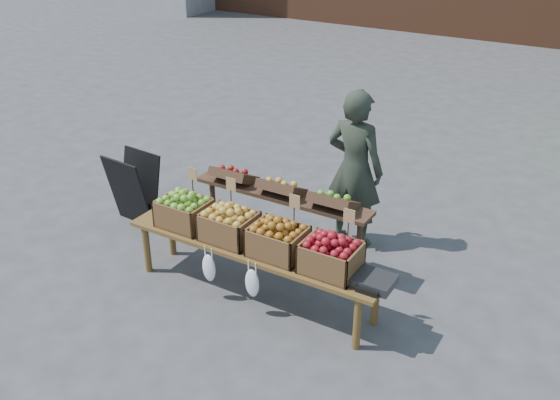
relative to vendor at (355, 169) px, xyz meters
The scene contains 10 objects.
ground 2.08m from the vendor, 91.85° to the right, with size 80.00×80.00×0.00m, color #444447.
vendor is the anchor object (origin of this frame).
chalkboard_sign 2.63m from the vendor, 159.45° to the right, with size 0.58×0.32×0.88m, color black, non-canonical shape.
back_table 0.97m from the vendor, 123.00° to the right, with size 2.10×0.44×1.04m, color #3F281A, non-canonical shape.
display_bench 1.63m from the vendor, 104.14° to the right, with size 2.70×0.56×0.57m, color brown, non-canonical shape.
crate_golden_apples 1.90m from the vendor, 129.19° to the right, with size 0.50×0.40×0.28m, color #5B9421, non-canonical shape.
crate_russet_pears 1.61m from the vendor, 113.74° to the right, with size 0.50×0.40×0.28m, color #AB9E1B, non-canonical shape.
crate_red_apples 1.48m from the vendor, 93.66° to the right, with size 0.50×0.40×0.28m, color #99530D, non-canonical shape.
crate_green_apples 1.55m from the vendor, 72.69° to the right, with size 0.50×0.40×0.28m, color maroon, non-canonical shape.
weighing_scale 1.73m from the vendor, 58.95° to the right, with size 0.34×0.30×0.08m, color black.
Camera 1 is at (2.54, -3.84, 3.66)m, focal length 40.00 mm.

